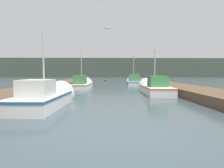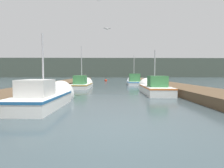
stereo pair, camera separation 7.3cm
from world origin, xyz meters
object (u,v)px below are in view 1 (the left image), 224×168
mooring_piling_0 (85,78)px  channel_buoy (105,81)px  seagull_1 (107,29)px  fishing_boat_1 (153,88)px  fishing_boat_2 (82,84)px  fishing_boat_3 (133,82)px  fishing_boat_0 (47,97)px

mooring_piling_0 → channel_buoy: size_ratio=1.33×
seagull_1 → channel_buoy: bearing=84.6°
fishing_boat_1 → seagull_1: size_ratio=10.09×
channel_buoy → seagull_1: bearing=-88.8°
fishing_boat_2 → fishing_boat_3: 8.19m
fishing_boat_0 → seagull_1: size_ratio=8.52×
fishing_boat_3 → seagull_1: bearing=-105.4°
fishing_boat_3 → mooring_piling_0: (-7.55, 6.56, 0.26)m
fishing_boat_3 → seagull_1: (-3.56, -10.78, 4.49)m
fishing_boat_1 → fishing_boat_2: (-6.39, 5.03, -0.03)m
channel_buoy → fishing_boat_2: bearing=-98.8°
fishing_boat_1 → mooring_piling_0: bearing=116.3°
fishing_boat_3 → mooring_piling_0: fishing_boat_3 is taller
fishing_boat_0 → channel_buoy: size_ratio=4.77×
fishing_boat_1 → fishing_boat_3: fishing_boat_3 is taller
fishing_boat_0 → fishing_boat_3: size_ratio=0.85×
fishing_boat_0 → fishing_boat_3: (6.47, 15.63, -0.00)m
fishing_boat_1 → mooring_piling_0: fishing_boat_1 is taller
fishing_boat_0 → mooring_piling_0: size_ratio=3.59×
fishing_boat_1 → seagull_1: bearing=-170.3°
fishing_boat_2 → fishing_boat_3: fishing_boat_2 is taller
fishing_boat_1 → channel_buoy: fishing_boat_1 is taller
fishing_boat_2 → channel_buoy: size_ratio=5.06×
fishing_boat_0 → mooring_piling_0: bearing=95.3°
fishing_boat_1 → channel_buoy: bearing=103.5°
fishing_boat_3 → channel_buoy: 10.38m
fishing_boat_2 → channel_buoy: 14.99m
fishing_boat_2 → fishing_boat_0: bearing=-89.0°
fishing_boat_1 → seagull_1: 5.82m
fishing_boat_0 → seagull_1: bearing=61.6°
fishing_boat_0 → fishing_boat_3: 16.92m
fishing_boat_1 → fishing_boat_3: 10.27m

